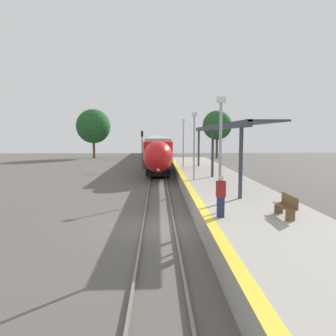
{
  "coord_description": "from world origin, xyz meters",
  "views": [
    {
      "loc": [
        -0.03,
        -14.74,
        4.27
      ],
      "look_at": [
        0.61,
        5.61,
        2.17
      ],
      "focal_mm": 35.0,
      "sensor_mm": 36.0,
      "label": 1
    }
  ],
  "objects_px": {
    "platform_bench": "(287,205)",
    "person_waiting": "(221,196)",
    "lamppost_far": "(183,139)",
    "railway_signal": "(142,146)",
    "train": "(158,144)",
    "lamppost_mid": "(194,141)",
    "lamppost_near": "(220,146)"
  },
  "relations": [
    {
      "from": "platform_bench",
      "to": "lamppost_far",
      "type": "xyz_separation_m",
      "value": [
        -2.52,
        20.41,
        2.31
      ]
    },
    {
      "from": "person_waiting",
      "to": "train",
      "type": "bearing_deg",
      "value": 92.43
    },
    {
      "from": "person_waiting",
      "to": "platform_bench",
      "type": "bearing_deg",
      "value": -0.71
    },
    {
      "from": "railway_signal",
      "to": "lamppost_near",
      "type": "xyz_separation_m",
      "value": [
        4.5,
        -26.91,
        0.92
      ]
    },
    {
      "from": "train",
      "to": "platform_bench",
      "type": "distance_m",
      "value": 57.92
    },
    {
      "from": "platform_bench",
      "to": "railway_signal",
      "type": "xyz_separation_m",
      "value": [
        -7.01,
        27.75,
        1.38
      ]
    },
    {
      "from": "person_waiting",
      "to": "lamppost_near",
      "type": "distance_m",
      "value": 2.09
    },
    {
      "from": "lamppost_mid",
      "to": "lamppost_near",
      "type": "bearing_deg",
      "value": -90.0
    },
    {
      "from": "train",
      "to": "lamppost_mid",
      "type": "xyz_separation_m",
      "value": [
        2.56,
        -47.07,
        1.56
      ]
    },
    {
      "from": "railway_signal",
      "to": "lamppost_mid",
      "type": "bearing_deg",
      "value": -75.29
    },
    {
      "from": "platform_bench",
      "to": "lamppost_mid",
      "type": "distance_m",
      "value": 11.16
    },
    {
      "from": "platform_bench",
      "to": "lamppost_near",
      "type": "bearing_deg",
      "value": 161.52
    },
    {
      "from": "train",
      "to": "lamppost_far",
      "type": "height_order",
      "value": "lamppost_far"
    },
    {
      "from": "railway_signal",
      "to": "lamppost_near",
      "type": "bearing_deg",
      "value": -80.51
    },
    {
      "from": "railway_signal",
      "to": "lamppost_mid",
      "type": "height_order",
      "value": "lamppost_mid"
    },
    {
      "from": "railway_signal",
      "to": "lamppost_mid",
      "type": "distance_m",
      "value": 17.73
    },
    {
      "from": "train",
      "to": "platform_bench",
      "type": "bearing_deg",
      "value": -84.97
    },
    {
      "from": "lamppost_far",
      "to": "railway_signal",
      "type": "bearing_deg",
      "value": 121.48
    },
    {
      "from": "lamppost_far",
      "to": "platform_bench",
      "type": "bearing_deg",
      "value": -82.97
    },
    {
      "from": "train",
      "to": "lamppost_far",
      "type": "xyz_separation_m",
      "value": [
        2.56,
        -37.28,
        1.56
      ]
    },
    {
      "from": "person_waiting",
      "to": "lamppost_mid",
      "type": "relative_size",
      "value": 0.35
    },
    {
      "from": "lamppost_near",
      "to": "lamppost_far",
      "type": "bearing_deg",
      "value": 90.0
    },
    {
      "from": "platform_bench",
      "to": "lamppost_mid",
      "type": "height_order",
      "value": "lamppost_mid"
    },
    {
      "from": "lamppost_mid",
      "to": "train",
      "type": "bearing_deg",
      "value": 93.11
    },
    {
      "from": "platform_bench",
      "to": "lamppost_far",
      "type": "height_order",
      "value": "lamppost_far"
    },
    {
      "from": "train",
      "to": "lamppost_far",
      "type": "relative_size",
      "value": 18.0
    },
    {
      "from": "platform_bench",
      "to": "person_waiting",
      "type": "height_order",
      "value": "person_waiting"
    },
    {
      "from": "platform_bench",
      "to": "person_waiting",
      "type": "relative_size",
      "value": 0.95
    },
    {
      "from": "person_waiting",
      "to": "railway_signal",
      "type": "distance_m",
      "value": 28.08
    },
    {
      "from": "person_waiting",
      "to": "railway_signal",
      "type": "xyz_separation_m",
      "value": [
        -4.38,
        27.72,
        1.0
      ]
    },
    {
      "from": "lamppost_mid",
      "to": "lamppost_far",
      "type": "bearing_deg",
      "value": 90.0
    },
    {
      "from": "lamppost_near",
      "to": "lamppost_mid",
      "type": "distance_m",
      "value": 9.78
    }
  ]
}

